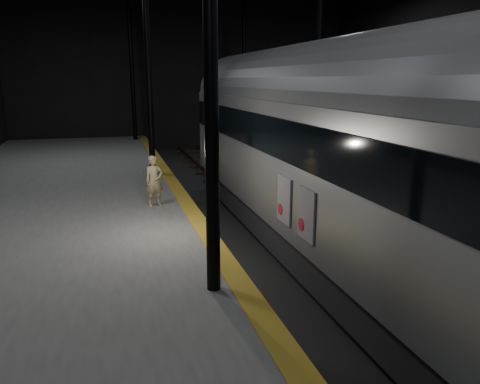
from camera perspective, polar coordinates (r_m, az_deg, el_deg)
name	(u,v)px	position (r m, az deg, el deg)	size (l,w,h in m)	color
ground	(309,248)	(14.27, 8.36, -6.82)	(44.00, 44.00, 0.00)	black
platform_left	(38,258)	(13.09, -23.41, -7.41)	(9.00, 43.80, 1.00)	#50504E
tactile_strip	(201,225)	(13.00, -4.72, -4.09)	(0.50, 43.80, 0.01)	olive
track	(309,246)	(14.24, 8.37, -6.57)	(2.40, 43.00, 0.24)	#3F3328
train	(351,152)	(11.53, 13.43, 4.73)	(3.25, 21.72, 5.81)	#929599
woman	(154,181)	(15.02, -10.43, 1.32)	(0.59, 0.39, 1.62)	tan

